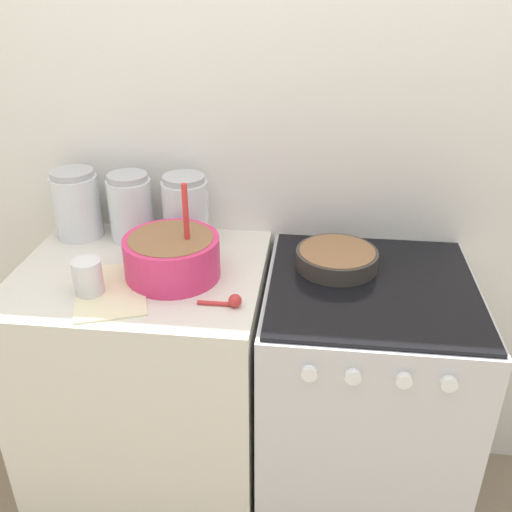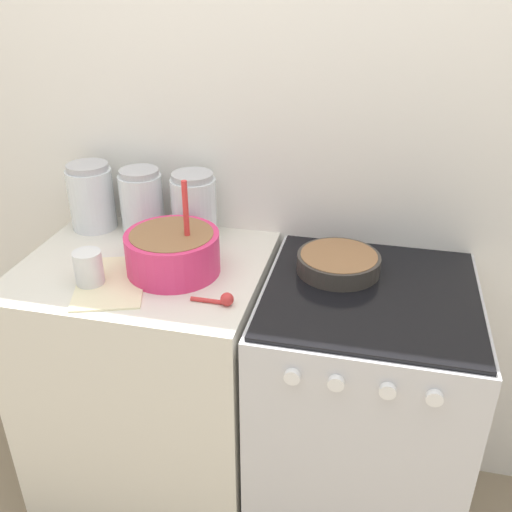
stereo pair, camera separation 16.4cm
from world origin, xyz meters
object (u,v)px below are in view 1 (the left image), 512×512
stove (359,407)px  storage_jar_left (77,208)px  tin_can (88,278)px  storage_jar_right (186,214)px  storage_jar_middle (131,211)px  baking_pan (337,258)px  mixing_bowl (172,254)px

stove → storage_jar_left: bearing=167.3°
tin_can → storage_jar_right: bearing=62.0°
storage_jar_middle → tin_can: (-0.01, -0.36, -0.04)m
baking_pan → storage_jar_middle: (-0.66, 0.12, 0.06)m
storage_jar_middle → storage_jar_right: size_ratio=0.99×
baking_pan → stove: bearing=-40.8°
storage_jar_left → mixing_bowl: bearing=-32.1°
stove → storage_jar_left: storage_jar_left is taller
mixing_bowl → tin_can: bearing=-148.2°
storage_jar_middle → baking_pan: bearing=-10.6°
storage_jar_right → tin_can: (-0.19, -0.36, -0.04)m
baking_pan → tin_can: (-0.67, -0.23, 0.02)m
storage_jar_right → tin_can: 0.41m
mixing_bowl → storage_jar_right: (-0.01, 0.23, 0.02)m
storage_jar_right → baking_pan: bearing=-14.4°
baking_pan → storage_jar_middle: bearing=169.4°
mixing_bowl → baking_pan: size_ratio=1.18×
storage_jar_left → tin_can: storage_jar_left is taller
stove → storage_jar_right: bearing=160.0°
storage_jar_left → storage_jar_middle: 0.18m
storage_jar_middle → stove: bearing=-15.6°
stove → mixing_bowl: 0.78m
baking_pan → storage_jar_left: 0.85m
baking_pan → tin_can: size_ratio=2.37×
storage_jar_right → tin_can: bearing=-118.0°
baking_pan → tin_can: bearing=-160.7°
mixing_bowl → storage_jar_middle: size_ratio=1.30×
mixing_bowl → tin_can: 0.24m
storage_jar_left → storage_jar_right: bearing=0.0°
tin_can → mixing_bowl: bearing=31.8°
stove → storage_jar_right: storage_jar_right is taller
stove → storage_jar_right: 0.83m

